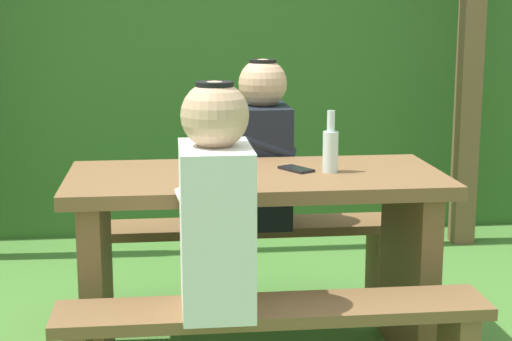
% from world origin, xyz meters
% --- Properties ---
extents(hedge_backdrop, '(6.40, 0.95, 1.77)m').
position_xyz_m(hedge_backdrop, '(0.00, 2.33, 0.89)').
color(hedge_backdrop, '#336125').
rests_on(hedge_backdrop, ground_plane).
extents(pergola_post_right, '(0.12, 0.12, 1.92)m').
position_xyz_m(pergola_post_right, '(1.39, 1.50, 0.96)').
color(pergola_post_right, brown).
rests_on(pergola_post_right, ground_plane).
extents(picnic_table, '(1.40, 0.64, 0.75)m').
position_xyz_m(picnic_table, '(0.00, 0.00, 0.51)').
color(picnic_table, brown).
rests_on(picnic_table, ground_plane).
extents(bench_near, '(1.40, 0.24, 0.43)m').
position_xyz_m(bench_near, '(0.00, -0.50, 0.31)').
color(bench_near, brown).
rests_on(bench_near, ground_plane).
extents(bench_far, '(1.40, 0.24, 0.43)m').
position_xyz_m(bench_far, '(0.00, 0.50, 0.31)').
color(bench_far, brown).
rests_on(bench_far, ground_plane).
extents(person_white_shirt, '(0.25, 0.35, 0.72)m').
position_xyz_m(person_white_shirt, '(-0.18, -0.50, 0.76)').
color(person_white_shirt, white).
rests_on(person_white_shirt, bench_near).
extents(person_black_coat, '(0.25, 0.35, 0.72)m').
position_xyz_m(person_black_coat, '(0.09, 0.50, 0.76)').
color(person_black_coat, black).
rests_on(person_black_coat, bench_far).
extents(drinking_glass, '(0.07, 0.07, 0.08)m').
position_xyz_m(drinking_glass, '(-0.22, -0.03, 0.79)').
color(drinking_glass, silver).
rests_on(drinking_glass, picnic_table).
extents(bottle_left, '(0.06, 0.06, 0.23)m').
position_xyz_m(bottle_left, '(0.28, -0.01, 0.84)').
color(bottle_left, silver).
rests_on(bottle_left, picnic_table).
extents(cell_phone, '(0.13, 0.16, 0.01)m').
position_xyz_m(cell_phone, '(0.16, 0.04, 0.76)').
color(cell_phone, black).
rests_on(cell_phone, picnic_table).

